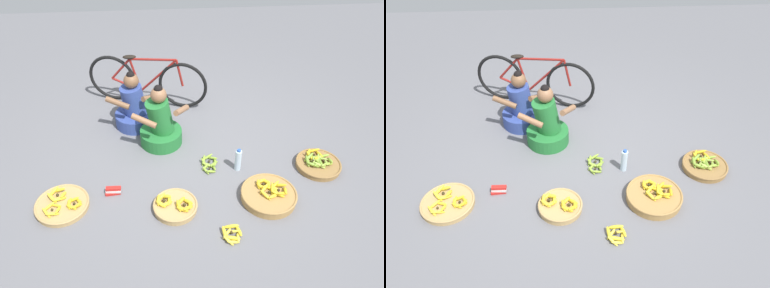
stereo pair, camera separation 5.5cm
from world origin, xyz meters
TOP-DOWN VIEW (x-y plane):
  - ground_plane at (0.00, 0.00)m, footprint 10.00×10.00m
  - vendor_woman_front at (-0.34, 0.30)m, footprint 0.70×0.54m
  - vendor_woman_behind at (-0.68, 0.71)m, footprint 0.71×0.52m
  - bicycle_leaning at (-0.52, 1.22)m, footprint 1.65×0.52m
  - banana_basket_back_left at (-1.39, -0.70)m, footprint 0.56×0.56m
  - banana_basket_front_left at (0.77, -0.75)m, footprint 0.59×0.59m
  - banana_basket_near_bicycle at (-0.22, -0.82)m, footprint 0.46×0.46m
  - banana_basket_back_center at (1.46, -0.31)m, footprint 0.52×0.52m
  - loose_bananas_near_vendor at (0.30, -1.20)m, footprint 0.21×0.25m
  - loose_bananas_mid_right at (0.20, -0.18)m, footprint 0.22×0.32m
  - water_bottle at (0.52, -0.27)m, footprint 0.07×0.07m
  - packet_carton_stack at (-0.88, -0.55)m, footprint 0.17×0.07m

SIDE VIEW (x-z plane):
  - ground_plane at x=0.00m, z-range 0.00..0.00m
  - loose_bananas_mid_right at x=0.20m, z-range -0.02..0.07m
  - loose_bananas_near_vendor at x=0.30m, z-range -0.01..0.07m
  - banana_basket_back_left at x=-1.39m, z-range -0.03..0.11m
  - packet_carton_stack at x=-0.88m, z-range 0.00..0.09m
  - banana_basket_back_center at x=1.46m, z-range -0.03..0.12m
  - banana_basket_near_bicycle at x=-0.22m, z-range -0.02..0.12m
  - banana_basket_front_left at x=0.77m, z-range -0.03..0.14m
  - water_bottle at x=0.52m, z-range -0.01..0.28m
  - vendor_woman_behind at x=-0.68m, z-range -0.14..0.64m
  - vendor_woman_front at x=-0.34m, z-range -0.15..0.67m
  - bicycle_leaning at x=-0.52m, z-range -0.01..0.73m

